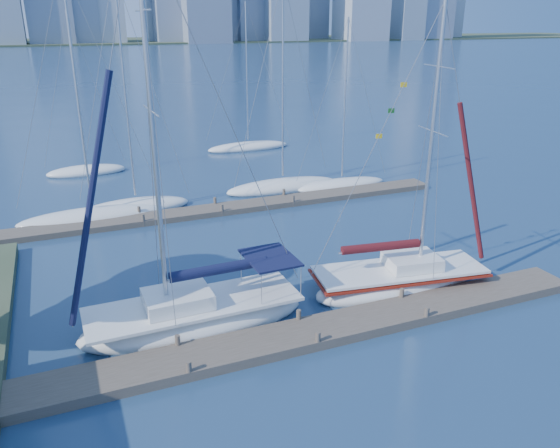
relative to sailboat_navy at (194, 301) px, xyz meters
name	(u,v)px	position (x,y,z in m)	size (l,w,h in m)	color
ground	(308,338)	(3.93, -2.60, -1.20)	(700.00, 700.00, 0.00)	navy
near_dock	(308,334)	(3.93, -2.60, -1.00)	(26.00, 2.00, 0.40)	brown
far_dock	(233,208)	(5.93, 13.40, -1.02)	(30.00, 1.80, 0.36)	brown
far_shore	(61,42)	(3.93, 317.40, -1.20)	(800.00, 100.00, 1.50)	#38472D
sailboat_navy	(194,301)	(0.00, 0.00, 0.00)	(9.41, 3.26, 15.98)	white
sailboat_maroon	(400,268)	(9.76, -0.25, -0.19)	(8.92, 4.04, 13.26)	white
bg_boat_0	(93,216)	(-2.85, 14.94, -0.92)	(9.33, 4.75, 15.34)	white
bg_boat_1	(136,206)	(-0.02, 15.90, -0.91)	(7.28, 3.35, 15.02)	white
bg_boat_3	(283,186)	(10.78, 16.48, -0.91)	(9.08, 4.87, 14.97)	white
bg_boat_4	(342,184)	(15.11, 15.32, -0.97)	(7.36, 2.50, 12.38)	white
bg_boat_6	(86,171)	(-2.45, 26.71, -0.94)	(6.22, 2.15, 12.92)	white
bg_boat_7	(248,147)	(12.85, 30.19, -0.94)	(8.34, 5.22, 13.79)	white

